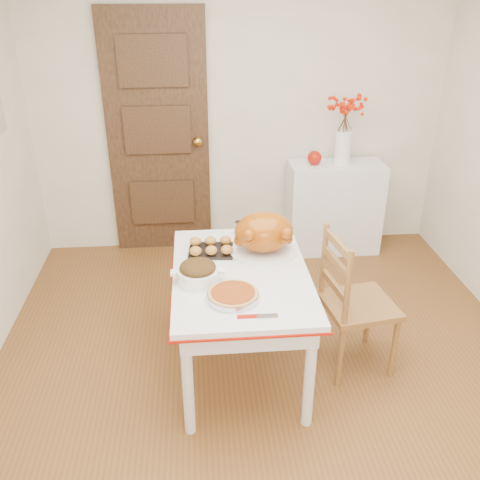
{
  "coord_description": "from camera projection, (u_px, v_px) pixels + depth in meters",
  "views": [
    {
      "loc": [
        -0.39,
        -2.42,
        2.24
      ],
      "look_at": [
        -0.16,
        0.26,
        0.88
      ],
      "focal_mm": 39.16,
      "sensor_mm": 36.0,
      "label": 1
    }
  ],
  "objects": [
    {
      "name": "floor",
      "position": [
        269.0,
        388.0,
        3.19
      ],
      "size": [
        3.5,
        4.0,
        0.0
      ],
      "primitive_type": "cube",
      "color": "brown",
      "rests_on": "ground"
    },
    {
      "name": "wall_back",
      "position": [
        240.0,
        108.0,
        4.41
      ],
      "size": [
        3.5,
        0.0,
        2.5
      ],
      "primitive_type": "cube",
      "color": "silver",
      "rests_on": "ground"
    },
    {
      "name": "door_back",
      "position": [
        158.0,
        137.0,
        4.42
      ],
      "size": [
        0.85,
        0.06,
        2.06
      ],
      "primitive_type": "cube",
      "color": "black",
      "rests_on": "ground"
    },
    {
      "name": "sideboard",
      "position": [
        334.0,
        208.0,
        4.66
      ],
      "size": [
        0.81,
        0.36,
        0.81
      ],
      "primitive_type": "cube",
      "color": "silver",
      "rests_on": "floor"
    },
    {
      "name": "kitchen_table",
      "position": [
        241.0,
        321.0,
        3.21
      ],
      "size": [
        0.81,
        1.18,
        0.7
      ],
      "primitive_type": null,
      "color": "white",
      "rests_on": "floor"
    },
    {
      "name": "chair_oak",
      "position": [
        359.0,
        302.0,
        3.19
      ],
      "size": [
        0.47,
        0.47,
        0.93
      ],
      "primitive_type": null,
      "rotation": [
        0.0,
        0.0,
        1.72
      ],
      "color": "olive",
      "rests_on": "floor"
    },
    {
      "name": "berry_vase",
      "position": [
        344.0,
        129.0,
        4.34
      ],
      "size": [
        0.31,
        0.31,
        0.6
      ],
      "primitive_type": null,
      "color": "white",
      "rests_on": "sideboard"
    },
    {
      "name": "apple",
      "position": [
        315.0,
        158.0,
        4.43
      ],
      "size": [
        0.12,
        0.12,
        0.12
      ],
      "primitive_type": "sphere",
      "color": "#A41306",
      "rests_on": "sideboard"
    },
    {
      "name": "turkey_platter",
      "position": [
        264.0,
        234.0,
        3.19
      ],
      "size": [
        0.5,
        0.45,
        0.27
      ],
      "primitive_type": null,
      "rotation": [
        0.0,
        0.0,
        0.31
      ],
      "color": "#A43D04",
      "rests_on": "kitchen_table"
    },
    {
      "name": "pumpkin_pie",
      "position": [
        233.0,
        294.0,
        2.78
      ],
      "size": [
        0.31,
        0.31,
        0.06
      ],
      "primitive_type": "cylinder",
      "rotation": [
        0.0,
        0.0,
        -0.13
      ],
      "color": "maroon",
      "rests_on": "kitchen_table"
    },
    {
      "name": "stuffing_dish",
      "position": [
        198.0,
        272.0,
        2.93
      ],
      "size": [
        0.33,
        0.28,
        0.12
      ],
      "primitive_type": null,
      "rotation": [
        0.0,
        0.0,
        0.13
      ],
      "color": "#482C0F",
      "rests_on": "kitchen_table"
    },
    {
      "name": "rolls_tray",
      "position": [
        211.0,
        247.0,
        3.25
      ],
      "size": [
        0.29,
        0.24,
        0.07
      ],
      "primitive_type": null,
      "rotation": [
        0.0,
        0.0,
        -0.09
      ],
      "color": "#C58930",
      "rests_on": "kitchen_table"
    },
    {
      "name": "pie_server",
      "position": [
        258.0,
        316.0,
        2.64
      ],
      "size": [
        0.21,
        0.07,
        0.01
      ],
      "primitive_type": null,
      "rotation": [
        0.0,
        0.0,
        -0.03
      ],
      "color": "silver",
      "rests_on": "kitchen_table"
    },
    {
      "name": "carving_knife",
      "position": [
        222.0,
        290.0,
        2.86
      ],
      "size": [
        0.25,
        0.17,
        0.01
      ],
      "primitive_type": null,
      "rotation": [
        0.0,
        0.0,
        -0.49
      ],
      "color": "silver",
      "rests_on": "kitchen_table"
    },
    {
      "name": "drinking_glass",
      "position": [
        239.0,
        229.0,
        3.46
      ],
      "size": [
        0.07,
        0.07,
        0.1
      ],
      "primitive_type": "cylinder",
      "rotation": [
        0.0,
        0.0,
        -0.25
      ],
      "color": "white",
      "rests_on": "kitchen_table"
    },
    {
      "name": "shaker_pair",
      "position": [
        274.0,
        228.0,
        3.47
      ],
      "size": [
        0.1,
        0.06,
        0.09
      ],
      "primitive_type": null,
      "rotation": [
        0.0,
        0.0,
        -0.27
      ],
      "color": "white",
      "rests_on": "kitchen_table"
    }
  ]
}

